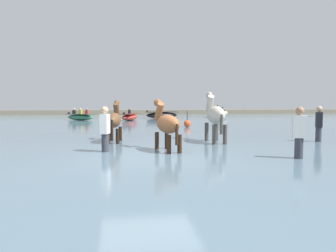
% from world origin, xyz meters
% --- Properties ---
extents(ground_plane, '(120.00, 120.00, 0.00)m').
position_xyz_m(ground_plane, '(0.00, 0.00, 0.00)').
color(ground_plane, '#756B56').
extents(water_surface, '(90.00, 90.00, 0.38)m').
position_xyz_m(water_surface, '(0.00, 10.00, 0.19)').
color(water_surface, slate).
rests_on(water_surface, ground).
extents(horse_lead_chestnut, '(0.73, 1.71, 1.85)m').
position_xyz_m(horse_lead_chestnut, '(0.59, 0.68, 1.09)').
color(horse_lead_chestnut, brown).
rests_on(horse_lead_chestnut, ground).
extents(horse_trailing_pinto, '(0.59, 1.97, 2.15)m').
position_xyz_m(horse_trailing_pinto, '(2.56, 2.42, 1.27)').
color(horse_trailing_pinto, beige).
rests_on(horse_trailing_pinto, ground).
extents(horse_flank_bay, '(0.58, 1.71, 1.86)m').
position_xyz_m(horse_flank_bay, '(-0.89, 3.01, 1.10)').
color(horse_flank_bay, brown).
rests_on(horse_flank_bay, ground).
extents(boat_near_starboard, '(3.22, 1.67, 0.76)m').
position_xyz_m(boat_near_starboard, '(3.34, 20.93, 0.69)').
color(boat_near_starboard, black).
rests_on(boat_near_starboard, water_surface).
extents(boat_mid_channel, '(3.25, 4.37, 1.36)m').
position_xyz_m(boat_mid_channel, '(9.37, 21.86, 0.82)').
color(boat_mid_channel, '#B2AD9E').
rests_on(boat_mid_channel, water_surface).
extents(boat_far_offshore, '(2.57, 2.07, 1.00)m').
position_xyz_m(boat_far_offshore, '(-3.88, 18.49, 0.66)').
color(boat_far_offshore, '#337556').
rests_on(boat_far_offshore, water_surface).
extents(boat_distant_west, '(1.88, 3.11, 1.03)m').
position_xyz_m(boat_distant_west, '(0.17, 17.61, 0.66)').
color(boat_distant_west, '#BC382D').
rests_on(boat_distant_west, water_surface).
extents(person_spectator_far, '(0.28, 0.36, 1.63)m').
position_xyz_m(person_spectator_far, '(-1.12, 0.77, 0.87)').
color(person_spectator_far, '#383842').
rests_on(person_spectator_far, ground).
extents(person_onlooker_left, '(0.33, 0.38, 1.63)m').
position_xyz_m(person_onlooker_left, '(6.21, 1.94, 0.87)').
color(person_onlooker_left, '#383842').
rests_on(person_onlooker_left, ground).
extents(person_onlooker_right, '(0.37, 0.30, 1.63)m').
position_xyz_m(person_onlooker_right, '(3.55, -1.06, 0.87)').
color(person_onlooker_right, '#383842').
rests_on(person_onlooker_right, ground).
extents(channel_buoy, '(0.40, 0.40, 0.92)m').
position_xyz_m(channel_buoy, '(3.19, 9.50, 0.58)').
color(channel_buoy, '#E54C1E').
rests_on(channel_buoy, water_surface).
extents(far_shoreline, '(80.00, 2.40, 0.99)m').
position_xyz_m(far_shoreline, '(0.00, 33.26, 0.49)').
color(far_shoreline, gray).
rests_on(far_shoreline, ground).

